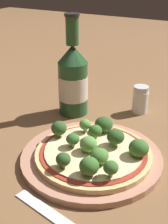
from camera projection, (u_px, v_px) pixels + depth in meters
The scene contains 18 objects.
ground_plane at pixel (88, 163), 0.56m from camera, with size 3.00×3.00×0.00m, color brown.
plate at pixel (93, 157), 0.57m from camera, with size 0.26×0.26×0.01m.
pizza at pixel (93, 153), 0.56m from camera, with size 0.21×0.21×0.01m.
broccoli_floret_0 at pixel (116, 137), 0.56m from camera, with size 0.03×0.03×0.03m.
broccoli_floret_1 at pixel (99, 156), 0.51m from camera, with size 0.03×0.03×0.03m.
broccoli_floret_2 at pixel (104, 124), 0.61m from camera, with size 0.04×0.04×0.03m.
broccoli_floret_3 at pixel (95, 131), 0.58m from camera, with size 0.03×0.03×0.03m.
broccoli_floret_4 at pixel (139, 148), 0.53m from camera, with size 0.03×0.03×0.03m.
broccoli_floret_5 at pixel (89, 166), 0.48m from camera, with size 0.03×0.03×0.03m.
broccoli_floret_6 at pixel (72, 140), 0.56m from camera, with size 0.02×0.02×0.03m.
broccoli_floret_7 at pixel (90, 145), 0.54m from camera, with size 0.03×0.03×0.03m.
broccoli_floret_8 at pixel (59, 128), 0.59m from camera, with size 0.03×0.03×0.03m.
broccoli_floret_9 at pixel (85, 125), 0.61m from camera, with size 0.02×0.02×0.03m.
broccoli_floret_10 at pixel (63, 159), 0.50m from camera, with size 0.02×0.02×0.03m.
broccoli_floret_11 at pixel (111, 168), 0.48m from camera, with size 0.02×0.02×0.03m.
beer_bottle at pixel (73, 80), 0.71m from camera, with size 0.07×0.07×0.23m.
pepper_shaker at pixel (140, 100), 0.74m from camera, with size 0.04×0.04×0.07m.
fork at pixel (60, 220), 0.44m from camera, with size 0.05×0.18×0.00m.
Camera 1 is at (-0.41, -0.22, 0.33)m, focal length 50.00 mm.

